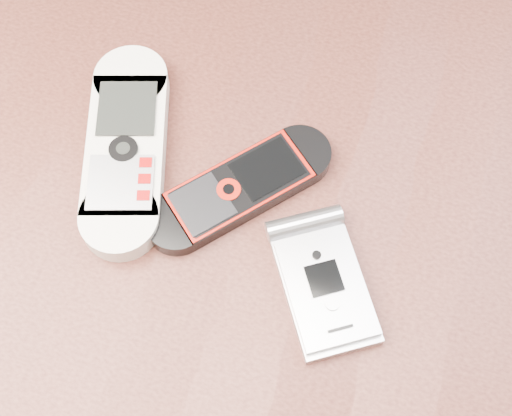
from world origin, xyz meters
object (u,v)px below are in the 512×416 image
Objects in this scene: nokia_white at (126,147)px; motorola_razr at (325,286)px; nokia_black_red at (240,188)px; table at (251,261)px.

motorola_razr is (0.17, -0.06, -0.00)m from nokia_white.
nokia_white is 1.16× the size of nokia_black_red.
nokia_black_red is (0.09, -0.01, -0.00)m from nokia_white.
nokia_black_red is (-0.01, 0.01, 0.11)m from table.
motorola_razr is (0.08, -0.06, 0.00)m from nokia_black_red.
table is 0.14m from motorola_razr.
table is at bearing -7.11° from nokia_black_red.
nokia_white is 1.65× the size of motorola_razr.
nokia_white is 0.19m from motorola_razr.
table is at bearing 116.01° from motorola_razr.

